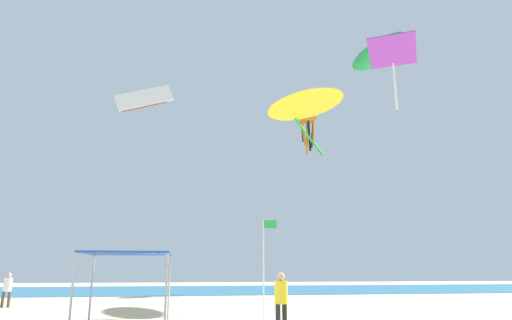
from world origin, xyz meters
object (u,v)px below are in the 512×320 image
(kite_inflatable_green, at_px, (378,52))
(kite_octopus_orange, at_px, (308,119))
(banner_flag, at_px, (265,259))
(kite_parafoil_white, at_px, (144,99))
(canopy_tent, at_px, (128,257))
(kite_diamond_purple, at_px, (392,54))
(kite_delta_yellow, at_px, (304,99))
(person_leftmost, at_px, (7,287))
(person_central, at_px, (281,296))

(kite_inflatable_green, bearing_deg, kite_octopus_orange, -179.32)
(banner_flag, xyz_separation_m, kite_parafoil_white, (-7.45, 19.47, 14.43))
(kite_parafoil_white, bearing_deg, canopy_tent, 84.48)
(kite_diamond_purple, height_order, kite_parafoil_white, kite_parafoil_white)
(banner_flag, bearing_deg, kite_delta_yellow, 52.04)
(kite_inflatable_green, distance_m, kite_parafoil_white, 20.77)
(kite_diamond_purple, xyz_separation_m, kite_parafoil_white, (-14.49, 18.45, 3.87))
(canopy_tent, height_order, kite_inflatable_green, kite_inflatable_green)
(kite_delta_yellow, xyz_separation_m, kite_inflatable_green, (9.17, 9.32, 8.46))
(banner_flag, distance_m, kite_delta_yellow, 10.04)
(person_leftmost, xyz_separation_m, person_central, (12.53, -11.21, 0.04))
(kite_diamond_purple, relative_size, kite_parafoil_white, 0.69)
(person_leftmost, relative_size, kite_parafoil_white, 0.35)
(kite_octopus_orange, relative_size, kite_diamond_purple, 1.27)
(person_leftmost, height_order, kite_delta_yellow, kite_delta_yellow)
(person_leftmost, relative_size, kite_diamond_purple, 0.50)
(kite_inflatable_green, bearing_deg, banner_flag, -60.29)
(banner_flag, bearing_deg, canopy_tent, -149.62)
(person_leftmost, bearing_deg, kite_inflatable_green, -163.29)
(kite_delta_yellow, xyz_separation_m, kite_diamond_purple, (4.11, -2.74, 1.72))
(person_leftmost, bearing_deg, kite_diamond_purple, 165.81)
(kite_delta_yellow, distance_m, kite_parafoil_white, 19.65)
(canopy_tent, distance_m, kite_diamond_purple, 16.72)
(canopy_tent, height_order, kite_delta_yellow, kite_delta_yellow)
(kite_delta_yellow, bearing_deg, canopy_tent, -33.08)
(person_central, bearing_deg, kite_diamond_purple, -3.35)
(canopy_tent, bearing_deg, banner_flag, 30.38)
(banner_flag, relative_size, kite_diamond_purple, 1.12)
(kite_parafoil_white, bearing_deg, banner_flag, 99.85)
(banner_flag, height_order, kite_diamond_purple, kite_diamond_purple)
(canopy_tent, height_order, person_leftmost, canopy_tent)
(kite_parafoil_white, bearing_deg, kite_delta_yellow, 112.35)
(kite_octopus_orange, xyz_separation_m, kite_parafoil_white, (-16.17, -3.88, -0.27))
(banner_flag, height_order, kite_parafoil_white, kite_parafoil_white)
(person_central, relative_size, kite_delta_yellow, 0.34)
(canopy_tent, bearing_deg, kite_inflatable_green, 42.95)
(kite_octopus_orange, distance_m, kite_diamond_purple, 22.78)
(kite_diamond_purple, distance_m, kite_inflatable_green, 14.71)
(kite_inflatable_green, bearing_deg, kite_diamond_purple, -40.28)
(person_leftmost, xyz_separation_m, kite_diamond_purple, (19.69, -6.47, 11.91))
(kite_diamond_purple, distance_m, kite_parafoil_white, 23.78)
(banner_flag, xyz_separation_m, kite_inflatable_green, (12.10, 13.07, 17.30))
(canopy_tent, relative_size, person_leftmost, 1.64)
(kite_parafoil_white, bearing_deg, kite_diamond_purple, 117.05)
(person_central, height_order, kite_octopus_orange, kite_octopus_orange)
(kite_octopus_orange, bearing_deg, banner_flag, -75.70)
(kite_octopus_orange, height_order, kite_inflatable_green, kite_inflatable_green)
(person_central, xyz_separation_m, kite_delta_yellow, (3.05, 7.48, 10.15))
(person_leftmost, height_order, banner_flag, banner_flag)
(banner_flag, bearing_deg, person_central, -91.88)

